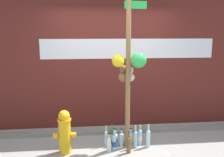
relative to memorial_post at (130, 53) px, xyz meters
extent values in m
cube|color=#561E19|center=(-0.22, 1.14, 0.01)|extent=(10.00, 0.20, 3.31)
cube|color=silver|center=(0.15, 1.03, 0.00)|extent=(3.58, 0.01, 0.40)
cube|color=slate|center=(-0.22, 0.62, -1.61)|extent=(8.00, 0.12, 0.08)
cylinder|color=olive|center=(-0.04, -0.01, -0.24)|extent=(0.08, 0.08, 2.82)
cube|color=#198C33|center=(0.07, -0.01, 0.77)|extent=(0.37, 0.07, 0.12)
sphere|color=yellow|center=(-0.21, -0.04, -0.12)|extent=(0.21, 0.21, 0.21)
sphere|color=green|center=(0.11, -0.13, -0.11)|extent=(0.25, 0.25, 0.25)
sphere|color=red|center=(0.14, 0.10, -0.14)|extent=(0.24, 0.24, 0.24)
sphere|color=brown|center=(-0.10, 0.10, -0.42)|extent=(0.18, 0.18, 0.18)
sphere|color=brown|center=(-0.10, 0.10, -0.28)|extent=(0.13, 0.13, 0.13)
sphere|color=brown|center=(-0.14, 0.10, -0.24)|extent=(0.05, 0.05, 0.05)
sphere|color=brown|center=(-0.06, 0.10, -0.24)|extent=(0.05, 0.05, 0.05)
sphere|color=brown|center=(-0.10, 0.05, -0.28)|extent=(0.05, 0.05, 0.05)
sphere|color=silver|center=(0.02, 0.10, -0.42)|extent=(0.15, 0.15, 0.15)
sphere|color=silver|center=(0.02, 0.10, -0.30)|extent=(0.11, 0.11, 0.11)
sphere|color=silver|center=(-0.02, 0.10, -0.27)|extent=(0.04, 0.04, 0.04)
sphere|color=silver|center=(0.05, 0.10, -0.27)|extent=(0.04, 0.04, 0.04)
sphere|color=#9D9992|center=(0.02, 0.06, -0.30)|extent=(0.04, 0.04, 0.04)
cylinder|color=gold|center=(-1.11, -0.11, -1.37)|extent=(0.20, 0.20, 0.56)
cylinder|color=orange|center=(-1.11, -0.11, -1.07)|extent=(0.23, 0.23, 0.03)
sphere|color=gold|center=(-1.11, -0.11, -1.01)|extent=(0.19, 0.19, 0.19)
cylinder|color=orange|center=(-1.25, -0.11, -1.34)|extent=(0.09, 0.09, 0.09)
cylinder|color=orange|center=(-0.96, -0.11, -1.34)|extent=(0.09, 0.09, 0.09)
cylinder|color=#337038|center=(-0.28, 0.15, -1.51)|extent=(0.06, 0.06, 0.29)
cone|color=#337038|center=(-0.28, 0.15, -1.35)|extent=(0.06, 0.06, 0.03)
cylinder|color=#337038|center=(-0.28, 0.15, -1.31)|extent=(0.03, 0.03, 0.07)
cylinder|color=#D8C64C|center=(-0.28, 0.15, -1.51)|extent=(0.07, 0.07, 0.09)
cylinder|color=black|center=(-0.28, 0.15, -1.27)|extent=(0.03, 0.03, 0.01)
cylinder|color=#B2DBEA|center=(-0.23, 0.06, -1.55)|extent=(0.07, 0.07, 0.21)
cone|color=#B2DBEA|center=(-0.23, 0.06, -1.43)|extent=(0.07, 0.07, 0.03)
cylinder|color=#B2DBEA|center=(-0.23, 0.06, -1.38)|extent=(0.03, 0.03, 0.07)
cylinder|color=#1E478C|center=(-0.23, 0.06, -1.53)|extent=(0.07, 0.07, 0.06)
cylinder|color=black|center=(-0.23, 0.06, -1.34)|extent=(0.03, 0.03, 0.01)
cylinder|color=#B2DBEA|center=(0.33, -0.05, -1.51)|extent=(0.07, 0.07, 0.29)
cone|color=#B2DBEA|center=(0.33, -0.05, -1.35)|extent=(0.07, 0.07, 0.03)
cylinder|color=#B2DBEA|center=(0.33, -0.05, -1.29)|extent=(0.03, 0.03, 0.08)
cylinder|color=gold|center=(0.33, -0.05, -1.25)|extent=(0.03, 0.03, 0.01)
cylinder|color=#93CCE0|center=(0.20, 0.05, -1.52)|extent=(0.06, 0.06, 0.27)
cone|color=#93CCE0|center=(0.20, 0.05, -1.37)|extent=(0.06, 0.06, 0.03)
cylinder|color=#93CCE0|center=(0.20, 0.05, -1.33)|extent=(0.03, 0.03, 0.06)
cylinder|color=silver|center=(0.20, 0.05, -1.54)|extent=(0.07, 0.07, 0.11)
cylinder|color=gold|center=(0.20, 0.05, -1.29)|extent=(0.03, 0.03, 0.01)
cylinder|color=#93CCE0|center=(-0.28, -0.08, -1.53)|extent=(0.08, 0.08, 0.24)
cone|color=#93CCE0|center=(-0.28, -0.08, -1.39)|extent=(0.08, 0.08, 0.03)
cylinder|color=#93CCE0|center=(-0.28, -0.08, -1.33)|extent=(0.03, 0.03, 0.10)
cylinder|color=#1E478C|center=(-0.28, -0.08, -1.55)|extent=(0.08, 0.08, 0.10)
cylinder|color=black|center=(-0.28, -0.08, -1.28)|extent=(0.03, 0.03, 0.01)
cylinder|color=#93CCE0|center=(0.10, -0.05, -1.51)|extent=(0.06, 0.06, 0.29)
cone|color=#93CCE0|center=(0.10, -0.05, -1.35)|extent=(0.06, 0.06, 0.02)
cylinder|color=#93CCE0|center=(0.10, -0.05, -1.30)|extent=(0.03, 0.03, 0.08)
cylinder|color=gold|center=(0.10, -0.05, -1.25)|extent=(0.03, 0.03, 0.01)
cylinder|color=#B2DBEA|center=(0.04, 0.12, -1.55)|extent=(0.07, 0.07, 0.20)
cone|color=#B2DBEA|center=(0.04, 0.12, -1.44)|extent=(0.07, 0.07, 0.03)
cylinder|color=#B2DBEA|center=(0.04, 0.12, -1.40)|extent=(0.03, 0.03, 0.05)
cylinder|color=#D8C64C|center=(0.04, 0.12, -1.54)|extent=(0.07, 0.07, 0.06)
cylinder|color=black|center=(0.04, 0.12, -1.36)|extent=(0.04, 0.04, 0.01)
cylinder|color=#B2DBEA|center=(-0.40, 0.09, -1.52)|extent=(0.06, 0.06, 0.26)
cone|color=#B2DBEA|center=(-0.40, 0.09, -1.38)|extent=(0.06, 0.06, 0.02)
cylinder|color=#B2DBEA|center=(-0.40, 0.09, -1.33)|extent=(0.02, 0.02, 0.08)
cylinder|color=gold|center=(-0.40, 0.09, -1.29)|extent=(0.03, 0.03, 0.01)
cylinder|color=#B2DBEA|center=(-0.13, 0.04, -1.54)|extent=(0.07, 0.07, 0.23)
cone|color=#B2DBEA|center=(-0.13, 0.04, -1.41)|extent=(0.07, 0.07, 0.03)
cylinder|color=#B2DBEA|center=(-0.13, 0.04, -1.37)|extent=(0.03, 0.03, 0.05)
cylinder|color=black|center=(-0.13, 0.04, -1.34)|extent=(0.03, 0.03, 0.01)
cylinder|color=silver|center=(-0.37, -0.13, -1.54)|extent=(0.08, 0.08, 0.22)
cone|color=silver|center=(-0.37, -0.13, -1.41)|extent=(0.08, 0.08, 0.03)
cylinder|color=silver|center=(-0.37, -0.13, -1.37)|extent=(0.04, 0.04, 0.06)
cylinder|color=black|center=(-0.37, -0.13, -1.34)|extent=(0.04, 0.04, 0.01)
cylinder|color=brown|center=(-0.05, -0.23, -1.52)|extent=(0.07, 0.07, 0.26)
cone|color=brown|center=(-0.05, -0.23, -1.38)|extent=(0.07, 0.07, 0.03)
cylinder|color=brown|center=(-0.05, -0.23, -1.33)|extent=(0.02, 0.02, 0.08)
cylinder|color=black|center=(-0.05, -0.23, -1.28)|extent=(0.03, 0.03, 0.01)
cylinder|color=#B2DBEA|center=(-0.04, 0.08, -1.55)|extent=(0.07, 0.07, 0.20)
cone|color=#B2DBEA|center=(-0.04, 0.08, -1.44)|extent=(0.07, 0.07, 0.03)
cylinder|color=#B2DBEA|center=(-0.04, 0.08, -1.38)|extent=(0.03, 0.03, 0.09)
cylinder|color=gold|center=(-0.04, 0.08, -1.33)|extent=(0.03, 0.03, 0.01)
cube|color=silver|center=(0.59, -0.32, -1.65)|extent=(0.07, 0.15, 0.01)
cube|color=tan|center=(0.12, 0.73, -1.65)|extent=(0.16, 0.09, 0.01)
camera|label=1|loc=(-0.74, -4.10, 0.36)|focal=40.37mm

